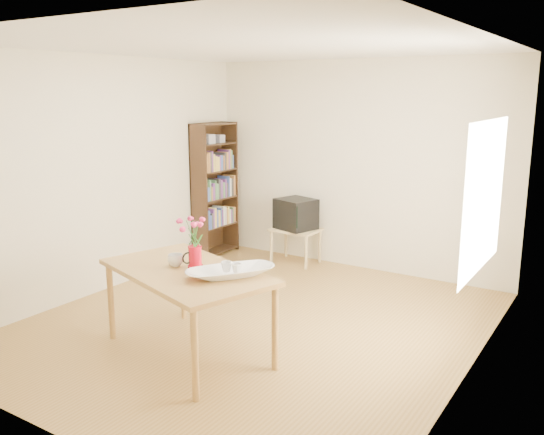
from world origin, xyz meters
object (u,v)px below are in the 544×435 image
Objects in this scene: table at (187,278)px; bowl at (230,250)px; mug at (176,260)px; pitcher at (195,258)px; television at (296,213)px.

table is 0.51m from bowl.
bowl is (0.56, 0.02, 0.17)m from mug.
pitcher reaches higher than television.
bowl is at bearing 16.98° from pitcher.
television is (-0.61, 2.75, -0.18)m from pitcher.
table is at bearing -176.92° from mug.
mug is at bearing -64.25° from television.
bowl reaches higher than mug.
pitcher is (0.03, 0.08, 0.16)m from table.
bowl reaches higher than television.
mug is 2.83m from television.
mug is at bearing -177.63° from bowl.
pitcher is 0.19m from mug.
mug reaches higher than television.
table is 8.54× the size of pitcher.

